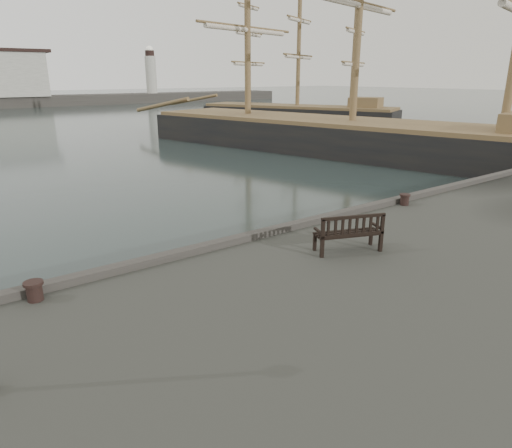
{
  "coord_description": "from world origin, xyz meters",
  "views": [
    {
      "loc": [
        -7.53,
        -9.66,
        5.81
      ],
      "look_at": [
        -0.76,
        -0.5,
        2.1
      ],
      "focal_mm": 32.0,
      "sensor_mm": 36.0,
      "label": 1
    }
  ],
  "objects_px": {
    "bench": "(348,240)",
    "tall_ship_main": "(351,144)",
    "bollard_left": "(34,291)",
    "bollard_right": "(405,200)",
    "tall_ship_far": "(297,119)"
  },
  "relations": [
    {
      "from": "bench",
      "to": "bollard_left",
      "type": "xyz_separation_m",
      "value": [
        -6.98,
        1.85,
        -0.11
      ]
    },
    {
      "from": "bollard_left",
      "to": "bench",
      "type": "bearing_deg",
      "value": -14.84
    },
    {
      "from": "tall_ship_far",
      "to": "bollard_right",
      "type": "bearing_deg",
      "value": -151.32
    },
    {
      "from": "bench",
      "to": "bollard_right",
      "type": "relative_size",
      "value": 4.68
    },
    {
      "from": "bollard_left",
      "to": "bollard_right",
      "type": "xyz_separation_m",
      "value": [
        11.83,
        0.0,
        -0.01
      ]
    },
    {
      "from": "tall_ship_main",
      "to": "tall_ship_far",
      "type": "height_order",
      "value": "tall_ship_main"
    },
    {
      "from": "bench",
      "to": "tall_ship_main",
      "type": "relative_size",
      "value": 0.05
    },
    {
      "from": "tall_ship_far",
      "to": "tall_ship_main",
      "type": "bearing_deg",
      "value": -145.23
    },
    {
      "from": "bollard_left",
      "to": "tall_ship_far",
      "type": "bearing_deg",
      "value": 42.71
    },
    {
      "from": "bollard_left",
      "to": "bollard_right",
      "type": "distance_m",
      "value": 11.83
    },
    {
      "from": "bollard_left",
      "to": "tall_ship_far",
      "type": "xyz_separation_m",
      "value": [
        37.03,
        34.19,
        -1.06
      ]
    },
    {
      "from": "bollard_right",
      "to": "tall_ship_main",
      "type": "height_order",
      "value": "tall_ship_main"
    },
    {
      "from": "bollard_left",
      "to": "tall_ship_main",
      "type": "distance_m",
      "value": 30.1
    },
    {
      "from": "bollard_left",
      "to": "tall_ship_main",
      "type": "relative_size",
      "value": 0.01
    },
    {
      "from": "bollard_left",
      "to": "tall_ship_main",
      "type": "bearing_deg",
      "value": 30.4
    }
  ]
}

